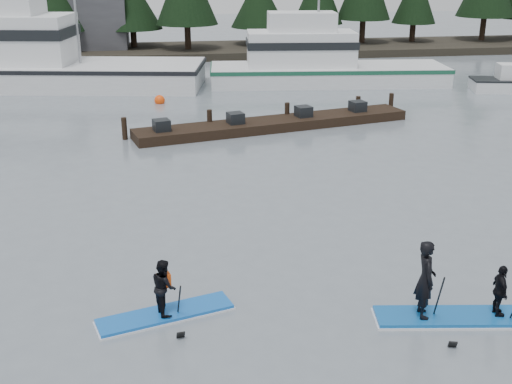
{
  "coord_description": "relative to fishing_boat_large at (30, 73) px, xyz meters",
  "views": [
    {
      "loc": [
        -2.74,
        -11.83,
        7.8
      ],
      "look_at": [
        0.0,
        6.0,
        1.1
      ],
      "focal_mm": 45.0,
      "sensor_mm": 36.0,
      "label": 1
    }
  ],
  "objects": [
    {
      "name": "ground",
      "position": [
        10.6,
        -29.93,
        -0.86
      ],
      "size": [
        160.0,
        160.0,
        0.0
      ],
      "primitive_type": "plane",
      "color": "slate",
      "rests_on": "ground"
    },
    {
      "name": "far_shore",
      "position": [
        10.6,
        12.07,
        -0.56
      ],
      "size": [
        70.0,
        8.0,
        0.6
      ],
      "primitive_type": "cube",
      "color": "#2D281E",
      "rests_on": "ground"
    },
    {
      "name": "treeline",
      "position": [
        10.6,
        12.07,
        -0.86
      ],
      "size": [
        60.0,
        4.0,
        8.0
      ],
      "primitive_type": null,
      "color": "black",
      "rests_on": "ground"
    },
    {
      "name": "waterfront_building",
      "position": [
        -3.4,
        14.07,
        1.64
      ],
      "size": [
        18.0,
        6.0,
        5.0
      ],
      "primitive_type": "cube",
      "color": "#4C4C51",
      "rests_on": "ground"
    },
    {
      "name": "fishing_boat_large",
      "position": [
        0.0,
        0.0,
        0.0
      ],
      "size": [
        20.77,
        9.11,
        11.07
      ],
      "rotation": [
        0.0,
        0.0,
        -0.18
      ],
      "color": "white",
      "rests_on": "ground"
    },
    {
      "name": "fishing_boat_medium",
      "position": [
        18.23,
        -1.83,
        -0.23
      ],
      "size": [
        15.21,
        5.73,
        8.79
      ],
      "rotation": [
        0.0,
        0.0,
        -0.1
      ],
      "color": "white",
      "rests_on": "ground"
    },
    {
      "name": "floating_dock",
      "position": [
        13.27,
        -12.54,
        -0.64
      ],
      "size": [
        13.55,
        4.9,
        0.45
      ],
      "primitive_type": "cube",
      "rotation": [
        0.0,
        0.0,
        0.24
      ],
      "color": "black",
      "rests_on": "ground"
    },
    {
      "name": "buoy_b",
      "position": [
        7.91,
        -6.1,
        -0.86
      ],
      "size": [
        0.59,
        0.59,
        0.59
      ],
      "primitive_type": "sphere",
      "color": "#FF480C",
      "rests_on": "ground"
    },
    {
      "name": "buoy_c",
      "position": [
        22.14,
        -2.22,
        -0.86
      ],
      "size": [
        0.56,
        0.56,
        0.56
      ],
      "primitive_type": "sphere",
      "color": "#FF480C",
      "rests_on": "ground"
    },
    {
      "name": "paddleboard_solo",
      "position": [
        7.75,
        -28.8,
        -0.36
      ],
      "size": [
        3.19,
        1.58,
        1.87
      ],
      "rotation": [
        0.0,
        0.0,
        0.28
      ],
      "color": "blue",
      "rests_on": "ground"
    },
    {
      "name": "paddleboard_duo",
      "position": [
        14.14,
        -29.92,
        -0.22
      ],
      "size": [
        3.76,
        1.5,
        2.42
      ],
      "rotation": [
        0.0,
        0.0,
        -0.14
      ],
      "color": "#1158A7",
      "rests_on": "ground"
    }
  ]
}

